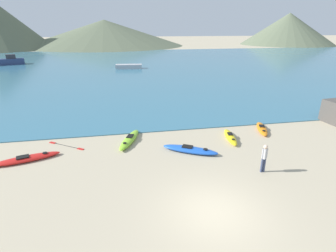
{
  "coord_description": "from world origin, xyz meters",
  "views": [
    {
      "loc": [
        -3.52,
        -8.28,
        7.17
      ],
      "look_at": [
        -0.26,
        8.9,
        0.5
      ],
      "focal_mm": 28.0,
      "sensor_mm": 36.0,
      "label": 1
    }
  ],
  "objects_px": {
    "kayak_on_sand_2": "(190,150)",
    "kayak_on_sand_3": "(230,137)",
    "kayak_on_sand_1": "(129,139)",
    "loose_paddle": "(66,146)",
    "kayak_on_sand_0": "(262,129)",
    "moored_boat_0": "(9,61)",
    "moored_boat_3": "(129,66)",
    "person_near_foreground": "(264,157)",
    "kayak_on_sand_4": "(27,159)"
  },
  "relations": [
    {
      "from": "kayak_on_sand_3",
      "to": "person_near_foreground",
      "type": "relative_size",
      "value": 1.81
    },
    {
      "from": "kayak_on_sand_2",
      "to": "kayak_on_sand_3",
      "type": "height_order",
      "value": "kayak_on_sand_2"
    },
    {
      "from": "kayak_on_sand_0",
      "to": "moored_boat_0",
      "type": "height_order",
      "value": "moored_boat_0"
    },
    {
      "from": "kayak_on_sand_1",
      "to": "person_near_foreground",
      "type": "distance_m",
      "value": 8.47
    },
    {
      "from": "kayak_on_sand_4",
      "to": "moored_boat_0",
      "type": "bearing_deg",
      "value": 109.9
    },
    {
      "from": "loose_paddle",
      "to": "kayak_on_sand_2",
      "type": "bearing_deg",
      "value": -17.22
    },
    {
      "from": "kayak_on_sand_4",
      "to": "person_near_foreground",
      "type": "relative_size",
      "value": 2.34
    },
    {
      "from": "kayak_on_sand_3",
      "to": "kayak_on_sand_2",
      "type": "bearing_deg",
      "value": -156.06
    },
    {
      "from": "kayak_on_sand_1",
      "to": "loose_paddle",
      "type": "xyz_separation_m",
      "value": [
        -4.02,
        0.09,
        -0.15
      ]
    },
    {
      "from": "kayak_on_sand_4",
      "to": "loose_paddle",
      "type": "relative_size",
      "value": 1.52
    },
    {
      "from": "kayak_on_sand_3",
      "to": "moored_boat_0",
      "type": "xyz_separation_m",
      "value": [
        -28.28,
        42.48,
        0.59
      ]
    },
    {
      "from": "kayak_on_sand_1",
      "to": "loose_paddle",
      "type": "height_order",
      "value": "kayak_on_sand_1"
    },
    {
      "from": "moored_boat_0",
      "to": "person_near_foreground",
      "type": "bearing_deg",
      "value": -58.94
    },
    {
      "from": "kayak_on_sand_0",
      "to": "kayak_on_sand_2",
      "type": "distance_m",
      "value": 6.61
    },
    {
      "from": "kayak_on_sand_0",
      "to": "loose_paddle",
      "type": "relative_size",
      "value": 1.17
    },
    {
      "from": "kayak_on_sand_0",
      "to": "moored_boat_0",
      "type": "xyz_separation_m",
      "value": [
        -31.2,
        41.44,
        0.6
      ]
    },
    {
      "from": "kayak_on_sand_2",
      "to": "loose_paddle",
      "type": "bearing_deg",
      "value": 162.78
    },
    {
      "from": "moored_boat_0",
      "to": "kayak_on_sand_2",
      "type": "bearing_deg",
      "value": -60.28
    },
    {
      "from": "moored_boat_0",
      "to": "moored_boat_3",
      "type": "bearing_deg",
      "value": -22.45
    },
    {
      "from": "kayak_on_sand_2",
      "to": "loose_paddle",
      "type": "xyz_separation_m",
      "value": [
        -7.56,
        2.34,
        -0.16
      ]
    },
    {
      "from": "moored_boat_0",
      "to": "moored_boat_3",
      "type": "relative_size",
      "value": 1.22
    },
    {
      "from": "kayak_on_sand_4",
      "to": "person_near_foreground",
      "type": "bearing_deg",
      "value": -16.01
    },
    {
      "from": "kayak_on_sand_2",
      "to": "person_near_foreground",
      "type": "relative_size",
      "value": 2.16
    },
    {
      "from": "moored_boat_3",
      "to": "loose_paddle",
      "type": "relative_size",
      "value": 1.99
    },
    {
      "from": "kayak_on_sand_1",
      "to": "kayak_on_sand_2",
      "type": "relative_size",
      "value": 1.01
    },
    {
      "from": "kayak_on_sand_2",
      "to": "moored_boat_3",
      "type": "bearing_deg",
      "value": 93.34
    },
    {
      "from": "kayak_on_sand_0",
      "to": "person_near_foreground",
      "type": "xyz_separation_m",
      "value": [
        -2.99,
        -5.39,
        0.75
      ]
    },
    {
      "from": "kayak_on_sand_1",
      "to": "kayak_on_sand_4",
      "type": "bearing_deg",
      "value": -165.06
    },
    {
      "from": "kayak_on_sand_2",
      "to": "moored_boat_3",
      "type": "height_order",
      "value": "moored_boat_3"
    },
    {
      "from": "kayak_on_sand_3",
      "to": "moored_boat_0",
      "type": "relative_size",
      "value": 0.48
    },
    {
      "from": "kayak_on_sand_1",
      "to": "person_near_foreground",
      "type": "bearing_deg",
      "value": -37.81
    },
    {
      "from": "kayak_on_sand_4",
      "to": "moored_boat_3",
      "type": "bearing_deg",
      "value": 77.6
    },
    {
      "from": "kayak_on_sand_1",
      "to": "kayak_on_sand_4",
      "type": "distance_m",
      "value": 6.1
    },
    {
      "from": "kayak_on_sand_2",
      "to": "loose_paddle",
      "type": "distance_m",
      "value": 7.91
    },
    {
      "from": "loose_paddle",
      "to": "moored_boat_3",
      "type": "bearing_deg",
      "value": 80.18
    },
    {
      "from": "kayak_on_sand_4",
      "to": "moored_boat_0",
      "type": "distance_m",
      "value": 45.98
    },
    {
      "from": "person_near_foreground",
      "to": "loose_paddle",
      "type": "relative_size",
      "value": 0.65
    },
    {
      "from": "kayak_on_sand_1",
      "to": "kayak_on_sand_2",
      "type": "bearing_deg",
      "value": -32.56
    },
    {
      "from": "kayak_on_sand_3",
      "to": "person_near_foreground",
      "type": "bearing_deg",
      "value": -91.0
    },
    {
      "from": "kayak_on_sand_3",
      "to": "loose_paddle",
      "type": "xyz_separation_m",
      "value": [
        -10.77,
        0.92,
        -0.14
      ]
    },
    {
      "from": "loose_paddle",
      "to": "moored_boat_0",
      "type": "bearing_deg",
      "value": 112.85
    },
    {
      "from": "person_near_foreground",
      "to": "loose_paddle",
      "type": "height_order",
      "value": "person_near_foreground"
    },
    {
      "from": "kayak_on_sand_0",
      "to": "kayak_on_sand_3",
      "type": "relative_size",
      "value": 1.0
    },
    {
      "from": "kayak_on_sand_3",
      "to": "kayak_on_sand_4",
      "type": "xyz_separation_m",
      "value": [
        -12.64,
        -0.74,
        -0.02
      ]
    },
    {
      "from": "moored_boat_0",
      "to": "kayak_on_sand_4",
      "type": "bearing_deg",
      "value": -70.1
    },
    {
      "from": "kayak_on_sand_1",
      "to": "kayak_on_sand_0",
      "type": "bearing_deg",
      "value": 1.25
    },
    {
      "from": "kayak_on_sand_2",
      "to": "loose_paddle",
      "type": "relative_size",
      "value": 1.4
    },
    {
      "from": "kayak_on_sand_2",
      "to": "person_near_foreground",
      "type": "bearing_deg",
      "value": -42.94
    },
    {
      "from": "kayak_on_sand_4",
      "to": "loose_paddle",
      "type": "distance_m",
      "value": 2.5
    },
    {
      "from": "kayak_on_sand_4",
      "to": "kayak_on_sand_0",
      "type": "bearing_deg",
      "value": 6.54
    }
  ]
}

